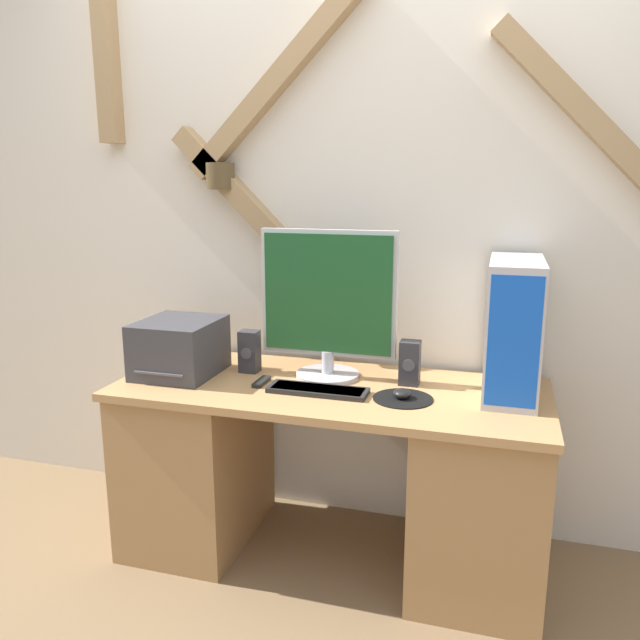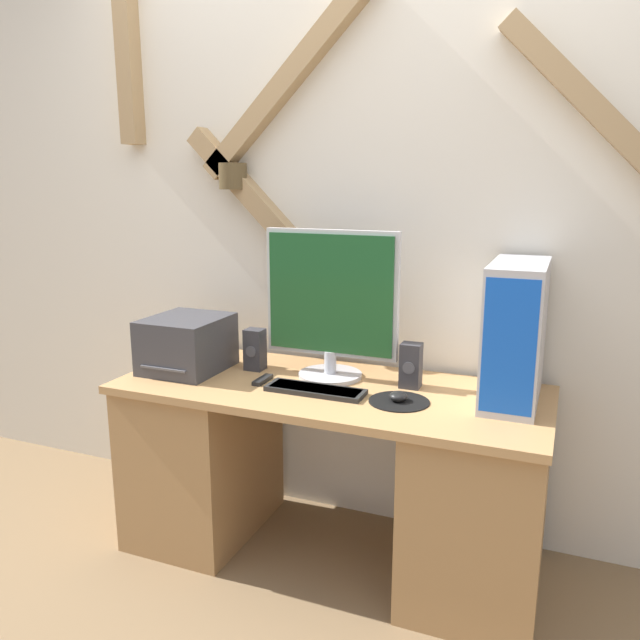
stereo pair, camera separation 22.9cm
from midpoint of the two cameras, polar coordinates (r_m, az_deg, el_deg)
The scene contains 12 objects.
ground_plane at distance 2.41m, azimuth 0.64°, elevation -24.63°, with size 12.00×12.00×0.00m, color brown.
wall_back at distance 2.59m, azimuth 6.36°, elevation 10.51°, with size 6.40×0.17×3.01m.
desk at distance 2.48m, azimuth 3.54°, elevation -13.54°, with size 1.60×0.66×0.70m.
monitor at distance 2.38m, azimuth 3.75°, elevation 1.63°, with size 0.53×0.25×0.57m.
keyboard at distance 2.28m, azimuth 2.48°, elevation -6.45°, with size 0.37×0.12×0.02m.
mousepad at distance 2.22m, azimuth 10.22°, elevation -7.39°, with size 0.21×0.21×0.00m.
mouse at distance 2.21m, azimuth 10.15°, elevation -6.93°, with size 0.06×0.07×0.03m.
computer_tower at distance 2.28m, azimuth 20.23°, elevation -1.10°, with size 0.18×0.45×0.49m.
printer at distance 2.55m, azimuth -9.59°, elevation -2.19°, with size 0.29×0.33×0.22m.
speaker_left at distance 2.53m, azimuth -3.40°, elevation -2.74°, with size 0.08×0.07×0.17m.
speaker_right at distance 2.35m, azimuth 11.10°, elevation -4.15°, with size 0.08×0.07×0.17m.
remote_control at distance 2.39m, azimuth -2.53°, elevation -5.54°, with size 0.03×0.12×0.02m.
Camera 2 is at (0.81, -1.74, 1.46)m, focal length 35.00 mm.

